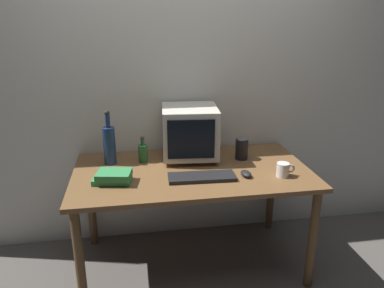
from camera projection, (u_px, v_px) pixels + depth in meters
name	position (u px, v px, depth m)	size (l,w,h in m)	color
ground_plane	(192.00, 262.00, 2.72)	(6.00, 6.00, 0.00)	#56514C
back_wall	(181.00, 80.00, 2.76)	(4.00, 0.08, 2.50)	silver
desk	(192.00, 181.00, 2.51)	(1.56, 0.85, 0.73)	brown
crt_monitor	(190.00, 132.00, 2.63)	(0.41, 0.42, 0.37)	beige
keyboard	(202.00, 177.00, 2.33)	(0.42, 0.15, 0.02)	black
computer_mouse	(246.00, 174.00, 2.37)	(0.06, 0.10, 0.04)	black
bottle_tall	(109.00, 144.00, 2.54)	(0.08, 0.08, 0.38)	navy
bottle_short	(143.00, 152.00, 2.59)	(0.06, 0.06, 0.19)	#1E4C23
book_stack	(113.00, 177.00, 2.27)	(0.25, 0.19, 0.07)	#33894C
mug	(283.00, 170.00, 2.36)	(0.12, 0.08, 0.09)	white
metal_canister	(242.00, 149.00, 2.64)	(0.09, 0.09, 0.15)	black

